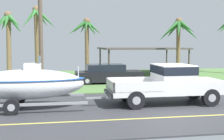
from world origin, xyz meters
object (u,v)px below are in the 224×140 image
(carport_awning, at_px, (141,49))
(palm_tree_far_right, at_px, (86,33))
(boat_on_trailer, at_px, (27,84))
(palm_tree_near_left, at_px, (9,28))
(palm_tree_far_left, at_px, (178,33))
(pickup_truck_towing, at_px, (172,82))
(utility_pole, at_px, (41,26))
(parked_sedan_near, at_px, (108,74))
(palm_tree_near_right, at_px, (37,24))

(carport_awning, bearing_deg, palm_tree_far_right, -166.88)
(palm_tree_far_right, bearing_deg, boat_on_trailer, -107.22)
(boat_on_trailer, height_order, palm_tree_near_left, palm_tree_near_left)
(boat_on_trailer, distance_m, palm_tree_far_left, 13.72)
(palm_tree_far_left, bearing_deg, palm_tree_near_left, 161.83)
(pickup_truck_towing, bearing_deg, palm_tree_far_right, 105.14)
(boat_on_trailer, xyz_separation_m, carport_awning, (8.67, 12.62, 1.28))
(palm_tree_far_right, distance_m, utility_pole, 7.76)
(parked_sedan_near, relative_size, palm_tree_near_right, 0.79)
(palm_tree_far_right, bearing_deg, palm_tree_near_right, 171.64)
(pickup_truck_towing, height_order, utility_pole, utility_pole)
(pickup_truck_towing, xyz_separation_m, palm_tree_near_right, (-7.02, 12.00, 3.37))
(boat_on_trailer, bearing_deg, parked_sedan_near, 57.23)
(pickup_truck_towing, relative_size, carport_awning, 0.76)
(palm_tree_near_right, distance_m, palm_tree_far_right, 4.04)
(carport_awning, bearing_deg, utility_pole, -135.10)
(boat_on_trailer, distance_m, palm_tree_near_right, 12.46)
(boat_on_trailer, distance_m, utility_pole, 5.15)
(palm_tree_near_left, xyz_separation_m, palm_tree_far_left, (13.23, -4.34, -0.47))
(palm_tree_near_left, relative_size, palm_tree_far_left, 1.15)
(carport_awning, bearing_deg, palm_tree_far_left, -66.64)
(parked_sedan_near, distance_m, palm_tree_near_right, 7.86)
(palm_tree_far_left, relative_size, utility_pole, 0.66)
(carport_awning, xyz_separation_m, palm_tree_near_left, (-11.46, 0.25, 1.77))
(parked_sedan_near, distance_m, palm_tree_near_left, 9.95)
(palm_tree_far_right, relative_size, utility_pole, 0.68)
(parked_sedan_near, height_order, carport_awning, carport_awning)
(boat_on_trailer, height_order, palm_tree_far_left, palm_tree_far_left)
(palm_tree_near_left, bearing_deg, parked_sedan_near, -36.04)
(carport_awning, height_order, palm_tree_near_left, palm_tree_near_left)
(palm_tree_near_left, xyz_separation_m, palm_tree_near_right, (2.40, -0.86, 0.26))
(carport_awning, relative_size, palm_tree_near_left, 1.32)
(boat_on_trailer, height_order, carport_awning, carport_awning)
(palm_tree_far_right, height_order, utility_pole, utility_pole)
(pickup_truck_towing, relative_size, palm_tree_near_left, 1.00)
(palm_tree_near_left, distance_m, utility_pole, 9.09)
(pickup_truck_towing, height_order, palm_tree_far_right, palm_tree_far_right)
(parked_sedan_near, height_order, palm_tree_far_left, palm_tree_far_left)
(boat_on_trailer, relative_size, utility_pole, 0.84)
(pickup_truck_towing, distance_m, palm_tree_near_left, 16.25)
(palm_tree_near_left, bearing_deg, carport_awning, -1.23)
(carport_awning, distance_m, palm_tree_far_left, 4.65)
(pickup_truck_towing, relative_size, palm_tree_near_right, 0.94)
(utility_pole, bearing_deg, boat_on_trailer, -94.80)
(pickup_truck_towing, xyz_separation_m, carport_awning, (2.03, 12.62, 1.34))
(parked_sedan_near, xyz_separation_m, carport_awning, (3.92, 5.24, 1.70))
(palm_tree_far_left, distance_m, utility_pole, 10.90)
(boat_on_trailer, relative_size, parked_sedan_near, 1.31)
(pickup_truck_towing, distance_m, palm_tree_far_left, 9.70)
(palm_tree_far_right, bearing_deg, carport_awning, 13.12)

